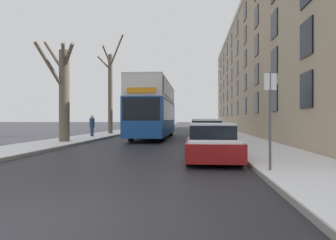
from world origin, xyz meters
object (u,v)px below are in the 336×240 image
Objects in this scene: bare_tree_left_0 at (63,90)px; parked_car_1 at (206,135)px; parked_car_0 at (212,143)px; parked_car_2 at (203,131)px; pedestrian_left_sidewalk at (92,126)px; parked_car_4 at (200,127)px; bare_tree_left_1 at (110,91)px; street_sign_post at (270,117)px; parked_car_3 at (201,129)px; bare_tree_left_2 at (135,108)px; oncoming_van at (160,121)px; double_decker_bus at (154,107)px.

parked_car_1 is at bearing -13.03° from bare_tree_left_0.
bare_tree_left_0 is at bearing 141.81° from parked_car_0.
parked_car_2 is 9.17m from pedestrian_left_sidewalk.
bare_tree_left_1 is at bearing -153.44° from parked_car_4.
parked_car_0 is at bearing 115.90° from street_sign_post.
parked_car_1 is 5.25m from parked_car_2.
parked_car_3 is 18.87m from street_sign_post.
bare_tree_left_2 is 3.63× the size of pedestrian_left_sidewalk.
street_sign_post is (10.06, -9.66, -1.72)m from bare_tree_left_0.
parked_car_2 reaches higher than parked_car_0.
bare_tree_left_2 is at bearing 109.71° from parked_car_1.
oncoming_van reaches higher than parked_car_3.
street_sign_post is at bearing -86.80° from parked_car_4.
oncoming_van is at bearing 127.37° from parked_car_4.
bare_tree_left_2 is at bearing 173.76° from oncoming_van.
double_decker_bus reaches higher than parked_car_0.
bare_tree_left_2 is 1.23× the size of oncoming_van.
pedestrian_left_sidewalk reaches higher than parked_car_2.
bare_tree_left_1 is at bearing -108.01° from oncoming_van.
parked_car_4 is at bearing 59.65° from bare_tree_left_0.
street_sign_post reaches higher than parked_car_1.
parked_car_2 is at bearing -90.00° from parked_car_4.
parked_car_0 is at bearing -90.00° from parked_car_3.
double_decker_bus is 2.91× the size of parked_car_0.
double_decker_bus is at bearing 51.37° from bare_tree_left_0.
parked_car_3 is 9.49m from pedestrian_left_sidewalk.
street_sign_post is (9.93, -31.55, -1.53)m from bare_tree_left_2.
pedestrian_left_sidewalk is (-0.15, -4.81, -3.27)m from bare_tree_left_1.
oncoming_van is at bearing 102.23° from parked_car_1.
bare_tree_left_1 is 10.36m from parked_car_4.
parked_car_2 is at bearing 20.47° from bare_tree_left_0.
double_decker_bus is 15.57m from oncoming_van.
parked_car_4 is 8.43m from oncoming_van.
pedestrian_left_sidewalk is at bearing 164.51° from parked_car_2.
bare_tree_left_0 is 9.29m from parked_car_1.
oncoming_van is (-5.10, 28.36, 0.62)m from parked_car_0.
parked_car_4 is (-0.00, 5.70, 0.04)m from parked_car_3.
parked_car_3 is at bearing 38.68° from double_decker_bus.
parked_car_1 is at bearing 90.00° from parked_car_0.
bare_tree_left_0 is at bearing -99.46° from oncoming_van.
bare_tree_left_1 is at bearing 116.51° from street_sign_post.
parked_car_0 is at bearing 38.05° from pedestrian_left_sidewalk.
street_sign_post is at bearing -63.49° from bare_tree_left_1.
double_decker_bus is 2.16× the size of oncoming_van.
bare_tree_left_1 is 15.65m from parked_car_1.
oncoming_van is at bearing -6.24° from bare_tree_left_2.
bare_tree_left_0 reaches higher than pedestrian_left_sidewalk.
bare_tree_left_0 is 21.90m from bare_tree_left_2.
double_decker_bus is at bearing -113.67° from parked_car_4.
bare_tree_left_1 reaches higher than street_sign_post.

